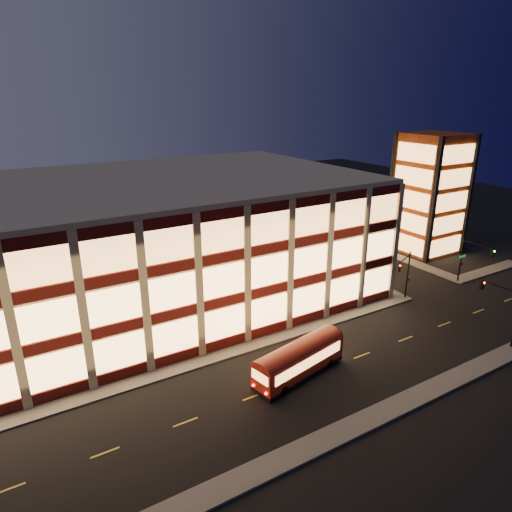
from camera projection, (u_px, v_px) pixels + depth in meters
ground at (239, 356)px, 43.26m from camera, size 200.00×200.00×0.00m
sidewalk_office_south at (206, 359)px, 42.58m from camera, size 54.00×2.00×0.15m
sidewalk_office_east at (318, 259)px, 68.12m from camera, size 2.00×30.00×0.15m
sidewalk_tower_south at (486, 271)px, 63.52m from camera, size 14.00×2.00×0.15m
sidewalk_tower_west at (372, 247)px, 73.48m from camera, size 2.00×30.00×0.15m
sidewalk_near at (327, 439)px, 32.76m from camera, size 100.00×2.00×0.15m
office_building at (146, 241)px, 53.01m from camera, size 50.45×30.45×14.50m
stair_tower at (429, 194)px, 69.30m from camera, size 8.60×8.60×18.00m
traffic_signal_far at (405, 270)px, 52.87m from camera, size 3.79×1.87×6.00m
traffic_signal_right at (472, 256)px, 57.68m from camera, size 1.20×4.37×6.00m
traffic_signal_near at (504, 304)px, 44.42m from camera, size 0.32×4.45×6.00m
trolley_bus at (299, 358)px, 39.70m from camera, size 9.66×4.18×3.18m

